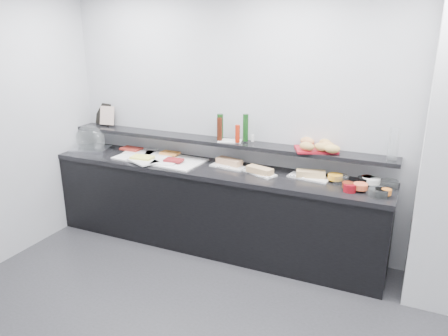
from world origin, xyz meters
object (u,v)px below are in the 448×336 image
at_px(cloche_base, 91,149).
at_px(bread_tray, 316,149).
at_px(framed_print, 103,114).
at_px(sandwich_plate_mid, 260,173).
at_px(carafe, 393,145).
at_px(condiment_tray, 230,141).

xyz_separation_m(cloche_base, bread_tray, (2.58, 0.23, 0.24)).
distance_m(cloche_base, framed_print, 0.48).
bearing_deg(cloche_base, sandwich_plate_mid, -14.52).
distance_m(framed_print, carafe, 3.31).
distance_m(cloche_base, carafe, 3.30).
bearing_deg(framed_print, cloche_base, -67.19).
height_order(framed_print, condiment_tray, framed_print).
relative_size(framed_print, condiment_tray, 1.07).
xyz_separation_m(framed_print, carafe, (3.30, -0.14, 0.02)).
height_order(sandwich_plate_mid, condiment_tray, condiment_tray).
relative_size(cloche_base, condiment_tray, 1.70).
height_order(sandwich_plate_mid, bread_tray, bread_tray).
bearing_deg(carafe, cloche_base, -177.00).
relative_size(framed_print, bread_tray, 0.67).
height_order(sandwich_plate_mid, framed_print, framed_print).
distance_m(sandwich_plate_mid, carafe, 1.26).
height_order(framed_print, carafe, carafe).
relative_size(cloche_base, bread_tray, 1.06).
xyz_separation_m(framed_print, bread_tray, (2.61, -0.08, -0.12)).
bearing_deg(framed_print, sandwich_plate_mid, 9.54).
height_order(cloche_base, sandwich_plate_mid, cloche_base).
bearing_deg(sandwich_plate_mid, carafe, 30.62).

